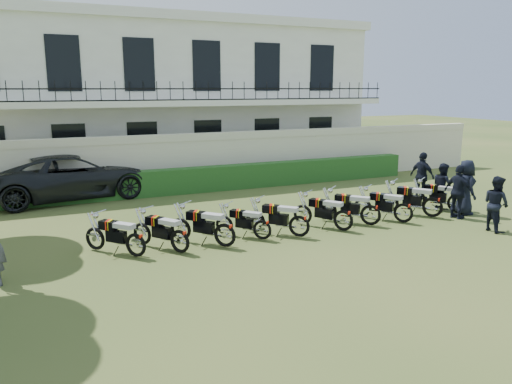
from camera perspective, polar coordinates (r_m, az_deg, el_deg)
ground at (r=13.85m, az=2.16°, el=-5.57°), size 100.00×100.00×0.00m
perimeter_wall at (r=20.91m, az=-7.60°, el=3.56°), size 30.00×0.35×2.30m
hedge at (r=20.57m, az=-4.24°, el=1.60°), size 18.00×0.60×1.00m
building at (r=26.46m, az=-11.54°, el=10.66°), size 20.40×9.60×7.40m
motorcycle_0 at (r=12.71m, az=-13.60°, el=-5.27°), size 1.32×1.49×1.03m
motorcycle_1 at (r=12.78m, az=-8.71°, el=-4.96°), size 1.14×1.63×1.04m
motorcycle_2 at (r=13.12m, az=-3.58°, el=-4.29°), size 1.40×1.56×1.09m
motorcycle_3 at (r=13.75m, az=0.73°, el=-3.80°), size 1.21×1.36×0.94m
motorcycle_4 at (r=14.03m, az=4.98°, el=-3.31°), size 1.43×1.44×1.06m
motorcycle_5 at (r=14.79m, az=9.97°, el=-2.65°), size 1.16×1.66×1.06m
motorcycle_6 at (r=15.54m, az=12.99°, el=-2.02°), size 1.40×1.55×1.09m
motorcycle_7 at (r=16.11m, az=16.52°, el=-1.79°), size 1.15×1.65×1.05m
motorcycle_8 at (r=17.08m, az=19.57°, el=-1.11°), size 1.32×1.70×1.12m
motorcycle_9 at (r=18.05m, az=21.99°, el=-0.73°), size 1.17×1.65×1.05m
suv at (r=20.11m, az=-20.31°, el=1.70°), size 6.54×3.73×1.72m
officer_1 at (r=16.16m, az=25.74°, el=-1.22°), size 0.71×0.86×1.64m
officer_2 at (r=17.23m, az=22.14°, el=0.01°), size 0.57×1.07×1.74m
officer_3 at (r=17.92m, az=22.82°, el=0.51°), size 0.80×1.02×1.83m
officer_4 at (r=18.48m, az=20.55°, el=0.65°), size 0.79×0.91×1.60m
officer_5 at (r=19.73m, az=18.46°, el=1.75°), size 0.60×1.11×1.79m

